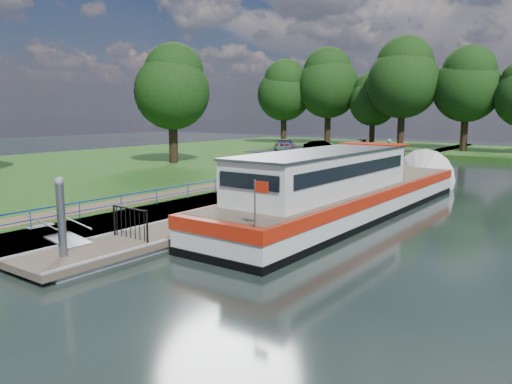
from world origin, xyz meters
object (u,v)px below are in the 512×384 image
Objects in this scene: car_b at (321,147)px; car_c at (285,145)px; barge at (353,192)px; pontoon at (291,202)px; car_d at (361,145)px; car_a at (361,148)px.

car_b is 4.65m from car_c.
barge reaches higher than car_b.
car_d is (-8.41, 27.10, 1.25)m from pontoon.
car_b is at bearing -106.82° from car_d.
car_d is (2.21, 4.77, 0.00)m from car_b.
car_c is 0.99× the size of car_d.
barge is 4.96× the size of car_c.
pontoon is at bearing 100.41° from car_c.
car_d reaches higher than car_b.
pontoon is 3.71m from barge.
car_b is 5.26m from car_d.
barge is at bearing -57.60° from car_a.
pontoon is at bearing -148.71° from car_b.
car_a is (-10.39, 23.45, 0.33)m from barge.
car_a is 0.95× the size of car_b.
barge reaches higher than pontoon.
car_c is at bearing 129.63° from barge.
car_c is at bearing 123.87° from pontoon.
car_c reaches higher than car_d.
pontoon is at bearing 179.48° from barge.
car_b is (-3.82, -1.09, 0.01)m from car_a.
car_c reaches higher than car_a.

